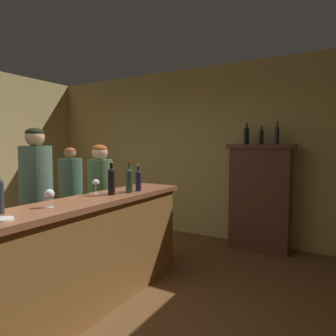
# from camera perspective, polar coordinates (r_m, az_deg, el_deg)

# --- Properties ---
(floor) EXTENTS (7.81, 7.81, 0.00)m
(floor) POSITION_cam_1_polar(r_m,az_deg,el_deg) (3.35, -25.48, -23.37)
(floor) COLOR brown
(floor) RESTS_ON ground
(wall_back) EXTENTS (5.58, 0.12, 2.83)m
(wall_back) POSITION_cam_1_polar(r_m,az_deg,el_deg) (5.33, 2.24, 3.02)
(wall_back) COLOR tan
(wall_back) RESTS_ON ground
(bar_counter) EXTENTS (0.53, 2.99, 1.04)m
(bar_counter) POSITION_cam_1_polar(r_m,az_deg,el_deg) (2.84, -18.49, -16.73)
(bar_counter) COLOR brown
(bar_counter) RESTS_ON ground
(display_cabinet) EXTENTS (0.92, 0.39, 1.55)m
(display_cabinet) POSITION_cam_1_polar(r_m,az_deg,el_deg) (4.60, 17.15, -4.95)
(display_cabinet) COLOR #553225
(display_cabinet) RESTS_ON ground
(wine_bottle_syrah) EXTENTS (0.07, 0.07, 0.34)m
(wine_bottle_syrah) POSITION_cam_1_polar(r_m,az_deg,el_deg) (3.05, -10.77, -2.22)
(wine_bottle_syrah) COLOR black
(wine_bottle_syrah) RESTS_ON bar_counter
(wine_bottle_merlot) EXTENTS (0.07, 0.07, 0.33)m
(wine_bottle_merlot) POSITION_cam_1_polar(r_m,az_deg,el_deg) (3.16, -7.41, -2.08)
(wine_bottle_merlot) COLOR #2A452E
(wine_bottle_merlot) RESTS_ON bar_counter
(wine_bottle_malbec) EXTENTS (0.07, 0.07, 0.29)m
(wine_bottle_malbec) POSITION_cam_1_polar(r_m,az_deg,el_deg) (3.27, -5.69, -2.14)
(wine_bottle_malbec) COLOR #21213C
(wine_bottle_malbec) RESTS_ON bar_counter
(wine_glass_front) EXTENTS (0.07, 0.07, 0.15)m
(wine_glass_front) POSITION_cam_1_polar(r_m,az_deg,el_deg) (3.17, -13.62, -2.83)
(wine_glass_front) COLOR white
(wine_glass_front) RESTS_ON bar_counter
(wine_glass_rear) EXTENTS (0.08, 0.08, 0.15)m
(wine_glass_rear) POSITION_cam_1_polar(r_m,az_deg,el_deg) (2.57, -21.70, -4.77)
(wine_glass_rear) COLOR white
(wine_glass_rear) RESTS_ON bar_counter
(cheese_plate) EXTENTS (0.14, 0.14, 0.01)m
(cheese_plate) POSITION_cam_1_polar(r_m,az_deg,el_deg) (2.29, -29.07, -8.54)
(cheese_plate) COLOR white
(cheese_plate) RESTS_ON bar_counter
(display_bottle_left) EXTENTS (0.07, 0.07, 0.31)m
(display_bottle_left) POSITION_cam_1_polar(r_m,az_deg,el_deg) (4.59, 14.77, 6.13)
(display_bottle_left) COLOR black
(display_bottle_left) RESTS_ON display_cabinet
(display_bottle_midleft) EXTENTS (0.06, 0.06, 0.28)m
(display_bottle_midleft) POSITION_cam_1_polar(r_m,az_deg,el_deg) (4.54, 17.40, 5.84)
(display_bottle_midleft) COLOR black
(display_bottle_midleft) RESTS_ON display_cabinet
(display_bottle_center) EXTENTS (0.06, 0.06, 0.33)m
(display_bottle_center) POSITION_cam_1_polar(r_m,az_deg,el_deg) (4.50, 20.09, 6.07)
(display_bottle_center) COLOR #232735
(display_bottle_center) RESTS_ON display_cabinet
(patron_in_navy) EXTENTS (0.35, 0.35, 1.73)m
(patron_in_navy) POSITION_cam_1_polar(r_m,az_deg,el_deg) (3.63, -23.76, -5.21)
(patron_in_navy) COLOR #ADAB8C
(patron_in_navy) RESTS_ON ground
(patron_redhead) EXTENTS (0.30, 0.30, 1.55)m
(patron_redhead) POSITION_cam_1_polar(r_m,az_deg,el_deg) (3.89, -12.76, -5.72)
(patron_redhead) COLOR #35372A
(patron_redhead) RESTS_ON ground
(patron_near_entrance) EXTENTS (0.35, 0.35, 1.51)m
(patron_near_entrance) POSITION_cam_1_polar(r_m,az_deg,el_deg) (4.73, -18.03, -4.59)
(patron_near_entrance) COLOR #30342A
(patron_near_entrance) RESTS_ON ground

